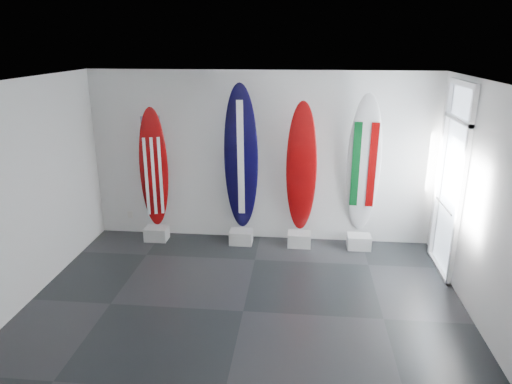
# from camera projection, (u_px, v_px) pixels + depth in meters

# --- Properties ---
(floor) EXTENTS (6.00, 6.00, 0.00)m
(floor) POSITION_uv_depth(u_px,v_px,m) (243.00, 311.00, 6.25)
(floor) COLOR black
(floor) RESTS_ON ground
(ceiling) EXTENTS (6.00, 6.00, 0.00)m
(ceiling) POSITION_uv_depth(u_px,v_px,m) (241.00, 83.00, 5.31)
(ceiling) COLOR white
(ceiling) RESTS_ON wall_back
(wall_back) EXTENTS (6.00, 0.00, 6.00)m
(wall_back) POSITION_uv_depth(u_px,v_px,m) (260.00, 158.00, 8.14)
(wall_back) COLOR white
(wall_back) RESTS_ON ground
(wall_front) EXTENTS (6.00, 0.00, 6.00)m
(wall_front) POSITION_uv_depth(u_px,v_px,m) (199.00, 322.00, 3.42)
(wall_front) COLOR white
(wall_front) RESTS_ON ground
(wall_left) EXTENTS (0.00, 5.00, 5.00)m
(wall_left) POSITION_uv_depth(u_px,v_px,m) (14.00, 199.00, 6.07)
(wall_left) COLOR white
(wall_left) RESTS_ON ground
(wall_right) EXTENTS (0.00, 5.00, 5.00)m
(wall_right) POSITION_uv_depth(u_px,v_px,m) (493.00, 215.00, 5.50)
(wall_right) COLOR white
(wall_right) RESTS_ON ground
(display_block_usa) EXTENTS (0.40, 0.30, 0.24)m
(display_block_usa) POSITION_uv_depth(u_px,v_px,m) (157.00, 233.00, 8.45)
(display_block_usa) COLOR silver
(display_block_usa) RESTS_ON floor
(surfboard_usa) EXTENTS (0.51, 0.32, 2.17)m
(surfboard_usa) POSITION_uv_depth(u_px,v_px,m) (154.00, 168.00, 8.17)
(surfboard_usa) COLOR #810607
(surfboard_usa) RESTS_ON display_block_usa
(display_block_navy) EXTENTS (0.40, 0.30, 0.24)m
(display_block_navy) POSITION_uv_depth(u_px,v_px,m) (241.00, 237.00, 8.30)
(display_block_navy) COLOR silver
(display_block_navy) RESTS_ON floor
(surfboard_navy) EXTENTS (0.59, 0.29, 2.59)m
(surfboard_navy) POSITION_uv_depth(u_px,v_px,m) (241.00, 159.00, 7.96)
(surfboard_navy) COLOR black
(surfboard_navy) RESTS_ON display_block_navy
(display_block_swiss) EXTENTS (0.40, 0.30, 0.24)m
(display_block_swiss) POSITION_uv_depth(u_px,v_px,m) (299.00, 239.00, 8.21)
(display_block_swiss) COLOR silver
(display_block_swiss) RESTS_ON floor
(surfboard_swiss) EXTENTS (0.53, 0.28, 2.31)m
(surfboard_swiss) POSITION_uv_depth(u_px,v_px,m) (301.00, 168.00, 7.90)
(surfboard_swiss) COLOR #810607
(surfboard_swiss) RESTS_ON display_block_swiss
(display_block_italy) EXTENTS (0.40, 0.30, 0.24)m
(display_block_italy) POSITION_uv_depth(u_px,v_px,m) (359.00, 242.00, 8.11)
(display_block_italy) COLOR silver
(display_block_italy) RESTS_ON floor
(surfboard_italy) EXTENTS (0.61, 0.52, 2.47)m
(surfboard_italy) POSITION_uv_depth(u_px,v_px,m) (364.00, 166.00, 7.78)
(surfboard_italy) COLOR white
(surfboard_italy) RESTS_ON display_block_italy
(wall_outlet) EXTENTS (0.09, 0.02, 0.13)m
(wall_outlet) POSITION_uv_depth(u_px,v_px,m) (130.00, 215.00, 8.72)
(wall_outlet) COLOR silver
(wall_outlet) RESTS_ON wall_back
(glass_door) EXTENTS (0.12, 1.16, 2.85)m
(glass_door) POSITION_uv_depth(u_px,v_px,m) (451.00, 183.00, 6.99)
(glass_door) COLOR white
(glass_door) RESTS_ON floor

